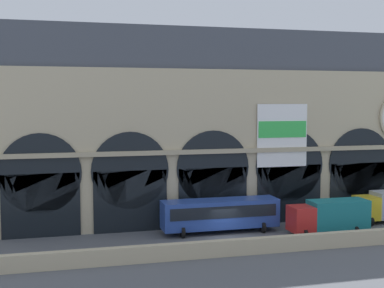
% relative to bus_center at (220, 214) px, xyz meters
% --- Properties ---
extents(ground_plane, '(200.00, 200.00, 0.00)m').
position_rel_bus_center_xyz_m(ground_plane, '(0.02, -2.59, -1.78)').
color(ground_plane, '#54565B').
extents(quay_parapet_wall, '(90.00, 0.70, 1.29)m').
position_rel_bus_center_xyz_m(quay_parapet_wall, '(0.02, -7.30, -1.14)').
color(quay_parapet_wall, '#BCAD8C').
rests_on(quay_parapet_wall, ground).
extents(station_building, '(50.00, 4.74, 19.40)m').
position_rel_bus_center_xyz_m(station_building, '(0.07, 4.57, 7.57)').
color(station_building, '#BCAD8C').
rests_on(station_building, ground).
extents(bus_center, '(11.00, 3.25, 3.10)m').
position_rel_bus_center_xyz_m(bus_center, '(0.00, 0.00, 0.00)').
color(bus_center, '#28479E').
rests_on(bus_center, ground).
extents(box_truck_mideast, '(7.50, 2.91, 3.12)m').
position_rel_bus_center_xyz_m(box_truck_mideast, '(9.60, -3.07, -0.08)').
color(box_truck_mideast, red).
rests_on(box_truck_mideast, ground).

